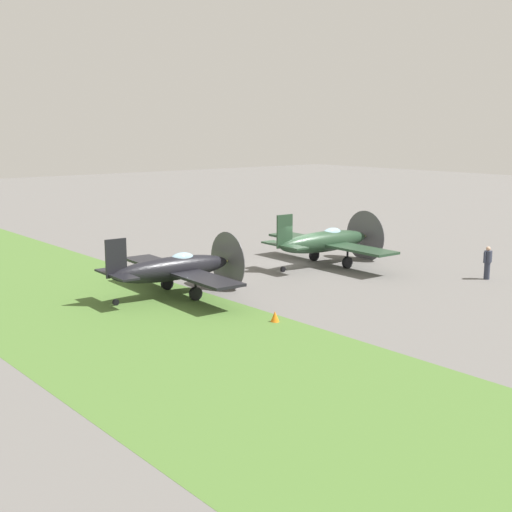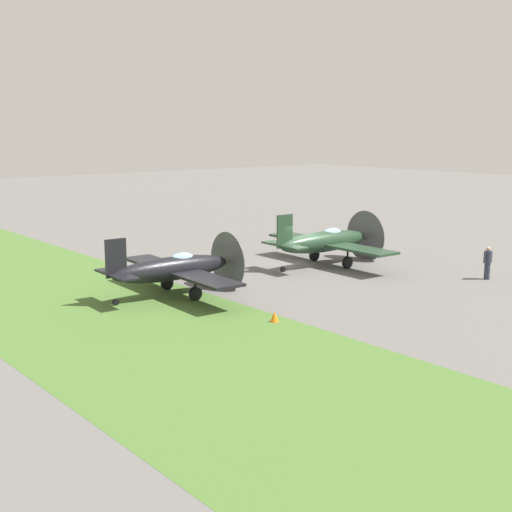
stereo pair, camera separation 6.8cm
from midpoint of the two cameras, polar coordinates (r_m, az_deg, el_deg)
name	(u,v)px [view 2 (the right image)]	position (r m, az deg, el deg)	size (l,w,h in m)	color
ground_plane	(295,267)	(39.34, 3.30, -0.93)	(160.00, 160.00, 0.00)	#605E5B
grass_verge	(82,304)	(32.19, -14.03, -3.81)	(120.00, 11.00, 0.01)	#476B2D
airplane_lead	(327,241)	(39.86, 5.87, 1.21)	(9.25, 7.34, 3.31)	#233D28
airplane_wingman	(175,268)	(32.63, -6.65, -1.02)	(8.78, 6.96, 3.13)	black
ground_crew_chief	(488,262)	(37.98, 18.56, -0.48)	(0.38, 0.63, 1.73)	#2D3342
runway_marker_cone	(275,316)	(28.34, 1.61, -5.00)	(0.36, 0.36, 0.44)	orange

